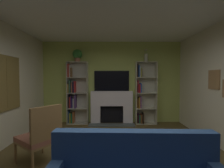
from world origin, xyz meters
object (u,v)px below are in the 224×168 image
fireplace (112,106)px  vase_with_flowers (146,58)px  armchair (41,135)px  tv (112,81)px  bookshelf_left (75,94)px  potted_plant (77,55)px  bookshelf_right (143,94)px

fireplace → vase_with_flowers: 2.00m
vase_with_flowers → armchair: size_ratio=0.40×
armchair → vase_with_flowers: bearing=47.1°
fireplace → tv: bearing=90.0°
bookshelf_left → vase_with_flowers: 2.67m
fireplace → potted_plant: 2.07m
fireplace → armchair: fireplace is taller
tv → vase_with_flowers: vase_with_flowers is taller
potted_plant → vase_with_flowers: bearing=0.0°
bookshelf_left → bookshelf_right: bearing=-0.3°
tv → armchair: tv is taller
fireplace → potted_plant: (-1.14, -0.03, 1.72)m
bookshelf_right → armchair: (-2.32, -2.62, -0.47)m
fireplace → tv: 0.86m
bookshelf_left → bookshelf_right: size_ratio=1.00×
fireplace → bookshelf_left: 1.29m
fireplace → tv: size_ratio=1.27×
fireplace → potted_plant: bearing=-178.7°
armchair → fireplace: bearing=64.2°
fireplace → bookshelf_right: (1.06, 0.00, 0.41)m
bookshelf_right → vase_with_flowers: (0.09, -0.03, 1.22)m
fireplace → potted_plant: potted_plant is taller
tv → bookshelf_right: bookshelf_right is taller
tv → bookshelf_right: (1.06, -0.09, -0.44)m
tv → bookshelf_left: bookshelf_left is taller
tv → fireplace: bearing=-90.0°
potted_plant → fireplace: bearing=1.3°
bookshelf_left → fireplace: bearing=-0.7°
fireplace → vase_with_flowers: (1.14, -0.03, 1.64)m
fireplace → tv: tv is taller
tv → potted_plant: size_ratio=2.84×
tv → armchair: bearing=-115.0°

